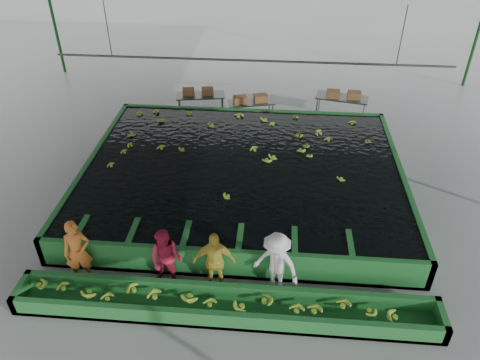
# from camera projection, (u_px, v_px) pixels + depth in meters

# --- Properties ---
(ground) EXTENTS (80.00, 80.00, 0.00)m
(ground) POSITION_uv_depth(u_px,v_px,m) (239.00, 217.00, 14.01)
(ground) COLOR gray
(ground) RESTS_ON ground
(shed_roof) EXTENTS (20.00, 22.00, 0.04)m
(shed_roof) POSITION_uv_depth(u_px,v_px,m) (238.00, 54.00, 11.17)
(shed_roof) COLOR gray
(shed_roof) RESTS_ON shed_posts
(shed_posts) EXTENTS (20.00, 22.00, 5.00)m
(shed_posts) POSITION_uv_depth(u_px,v_px,m) (238.00, 145.00, 12.59)
(shed_posts) COLOR #154C19
(shed_posts) RESTS_ON ground
(flotation_tank) EXTENTS (10.00, 8.00, 0.90)m
(flotation_tank) POSITION_uv_depth(u_px,v_px,m) (243.00, 176.00, 14.99)
(flotation_tank) COLOR #1F662A
(flotation_tank) RESTS_ON ground
(tank_water) EXTENTS (9.70, 7.70, 0.00)m
(tank_water) POSITION_uv_depth(u_px,v_px,m) (243.00, 166.00, 14.76)
(tank_water) COLOR black
(tank_water) RESTS_ON flotation_tank
(sorting_trough) EXTENTS (10.00, 1.00, 0.50)m
(sorting_trough) POSITION_uv_depth(u_px,v_px,m) (225.00, 306.00, 10.92)
(sorting_trough) COLOR #1F662A
(sorting_trough) RESTS_ON ground
(cableway_rail) EXTENTS (0.08, 0.08, 14.00)m
(cableway_rail) POSITION_uv_depth(u_px,v_px,m) (251.00, 61.00, 16.40)
(cableway_rail) COLOR #59605B
(cableway_rail) RESTS_ON shed_roof
(rail_hanger_left) EXTENTS (0.04, 0.04, 2.00)m
(rail_hanger_left) POSITION_uv_depth(u_px,v_px,m) (107.00, 28.00, 16.18)
(rail_hanger_left) COLOR #59605B
(rail_hanger_left) RESTS_ON shed_roof
(rail_hanger_right) EXTENTS (0.04, 0.04, 2.00)m
(rail_hanger_right) POSITION_uv_depth(u_px,v_px,m) (402.00, 36.00, 15.48)
(rail_hanger_right) COLOR #59605B
(rail_hanger_right) RESTS_ON shed_roof
(worker_a) EXTENTS (0.77, 0.65, 1.81)m
(worker_a) POSITION_uv_depth(u_px,v_px,m) (78.00, 252.00, 11.47)
(worker_a) COLOR orange
(worker_a) RESTS_ON ground
(worker_b) EXTENTS (0.90, 0.75, 1.70)m
(worker_b) POSITION_uv_depth(u_px,v_px,m) (166.00, 259.00, 11.35)
(worker_b) COLOR #BB1C3E
(worker_b) RESTS_ON ground
(worker_c) EXTENTS (1.05, 0.52, 1.73)m
(worker_c) POSITION_uv_depth(u_px,v_px,m) (214.00, 262.00, 11.25)
(worker_c) COLOR gold
(worker_c) RESTS_ON ground
(worker_d) EXTENTS (1.34, 1.10, 1.80)m
(worker_d) POSITION_uv_depth(u_px,v_px,m) (276.00, 264.00, 11.13)
(worker_d) COLOR white
(worker_d) RESTS_ON ground
(packing_table_left) EXTENTS (2.06, 1.10, 0.89)m
(packing_table_left) POSITION_uv_depth(u_px,v_px,m) (201.00, 105.00, 19.33)
(packing_table_left) COLOR #59605B
(packing_table_left) RESTS_ON ground
(packing_table_mid) EXTENTS (1.94, 1.16, 0.82)m
(packing_table_mid) POSITION_uv_depth(u_px,v_px,m) (251.00, 111.00, 18.92)
(packing_table_mid) COLOR #59605B
(packing_table_mid) RESTS_ON ground
(packing_table_right) EXTENTS (2.18, 1.23, 0.93)m
(packing_table_right) POSITION_uv_depth(u_px,v_px,m) (341.00, 107.00, 19.07)
(packing_table_right) COLOR #59605B
(packing_table_right) RESTS_ON ground
(box_stack_left) EXTENTS (1.29, 0.56, 0.27)m
(box_stack_left) POSITION_uv_depth(u_px,v_px,m) (198.00, 94.00, 19.09)
(box_stack_left) COLOR brown
(box_stack_left) RESTS_ON packing_table_left
(box_stack_mid) EXTENTS (1.39, 0.72, 0.29)m
(box_stack_mid) POSITION_uv_depth(u_px,v_px,m) (250.00, 102.00, 18.65)
(box_stack_mid) COLOR brown
(box_stack_mid) RESTS_ON packing_table_mid
(box_stack_right) EXTENTS (1.37, 0.45, 0.29)m
(box_stack_right) POSITION_uv_depth(u_px,v_px,m) (343.00, 98.00, 18.73)
(box_stack_right) COLOR brown
(box_stack_right) RESTS_ON packing_table_right
(floating_bananas) EXTENTS (8.72, 5.94, 0.12)m
(floating_bananas) POSITION_uv_depth(u_px,v_px,m) (245.00, 153.00, 15.41)
(floating_bananas) COLOR #7FAB2C
(floating_bananas) RESTS_ON tank_water
(trough_bananas) EXTENTS (9.50, 0.63, 0.13)m
(trough_bananas) POSITION_uv_depth(u_px,v_px,m) (225.00, 301.00, 10.84)
(trough_bananas) COLOR #7FAB2C
(trough_bananas) RESTS_ON sorting_trough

